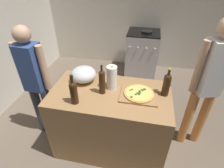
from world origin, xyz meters
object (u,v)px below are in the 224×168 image
at_px(paper_towel_roll, 112,77).
at_px(wine_bottle_dark, 102,81).
at_px(person_in_red, 209,82).
at_px(wine_bottle_amber, 74,91).
at_px(stove, 142,53).
at_px(mixing_bowl, 84,74).
at_px(pizza, 139,93).
at_px(person_in_stripes, 35,80).
at_px(wine_bottle_clear, 167,84).

height_order(paper_towel_roll, wine_bottle_dark, wine_bottle_dark).
bearing_deg(person_in_red, wine_bottle_amber, -159.00).
xyz_separation_m(wine_bottle_amber, stove, (0.57, 2.28, -0.58)).
bearing_deg(person_in_red, mixing_bowl, -174.88).
xyz_separation_m(pizza, wine_bottle_amber, (-0.64, -0.25, 0.11)).
xyz_separation_m(pizza, person_in_stripes, (-1.27, 0.05, -0.02)).
bearing_deg(wine_bottle_amber, wine_bottle_clear, 19.42).
bearing_deg(wine_bottle_amber, mixing_bowl, 95.82).
bearing_deg(mixing_bowl, person_in_red, 5.12).
bearing_deg(person_in_stripes, mixing_bowl, 10.47).
xyz_separation_m(wine_bottle_amber, wine_bottle_dark, (0.23, 0.22, 0.01)).
bearing_deg(person_in_red, pizza, -159.09).
xyz_separation_m(wine_bottle_clear, wine_bottle_amber, (-0.91, -0.32, -0.00)).
xyz_separation_m(pizza, mixing_bowl, (-0.68, 0.16, 0.06)).
bearing_deg(paper_towel_roll, person_in_stripes, -177.48).
bearing_deg(stove, pizza, -88.27).
bearing_deg(stove, person_in_stripes, -121.23).
xyz_separation_m(mixing_bowl, wine_bottle_amber, (0.04, -0.40, 0.05)).
height_order(mixing_bowl, wine_bottle_amber, wine_bottle_amber).
xyz_separation_m(pizza, wine_bottle_dark, (-0.40, -0.03, 0.12)).
xyz_separation_m(wine_bottle_dark, person_in_red, (1.14, 0.31, -0.06)).
distance_m(pizza, wine_bottle_clear, 0.30).
bearing_deg(paper_towel_roll, person_in_red, 10.39).
bearing_deg(paper_towel_roll, mixing_bowl, 169.32).
relative_size(wine_bottle_amber, stove, 0.35).
height_order(pizza, wine_bottle_clear, wine_bottle_clear).
xyz_separation_m(wine_bottle_amber, person_in_red, (1.38, 0.53, -0.05)).
xyz_separation_m(mixing_bowl, person_in_red, (1.42, 0.13, 0.00)).
bearing_deg(wine_bottle_amber, person_in_red, 21.00).
height_order(pizza, person_in_red, person_in_red).
xyz_separation_m(pizza, stove, (-0.06, 2.04, -0.47)).
height_order(wine_bottle_dark, person_in_red, person_in_red).
xyz_separation_m(stove, person_in_red, (0.80, -1.75, 0.53)).
bearing_deg(pizza, wine_bottle_amber, -158.90).
distance_m(pizza, paper_towel_roll, 0.35).
height_order(mixing_bowl, person_in_stripes, person_in_stripes).
distance_m(wine_bottle_amber, person_in_red, 1.48).
height_order(pizza, paper_towel_roll, paper_towel_roll).
bearing_deg(mixing_bowl, stove, 71.88).
distance_m(mixing_bowl, stove, 2.05).
distance_m(wine_bottle_clear, wine_bottle_amber, 0.96).
bearing_deg(stove, mixing_bowl, -108.12).
xyz_separation_m(wine_bottle_dark, person_in_stripes, (-0.87, 0.07, -0.15)).
height_order(wine_bottle_clear, wine_bottle_amber, wine_bottle_amber).
relative_size(wine_bottle_amber, person_in_stripes, 0.21).
xyz_separation_m(wine_bottle_clear, person_in_stripes, (-1.54, -0.03, -0.13)).
height_order(wine_bottle_clear, stove, wine_bottle_clear).
height_order(pizza, stove, stove).
xyz_separation_m(paper_towel_roll, wine_bottle_clear, (0.59, -0.01, 0.01)).
distance_m(stove, person_in_red, 2.00).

